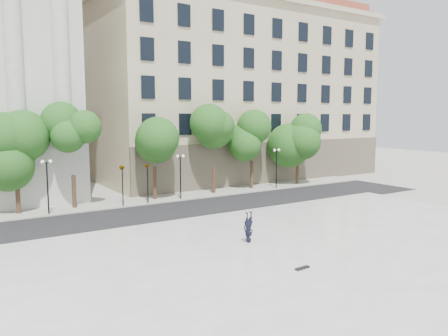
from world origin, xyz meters
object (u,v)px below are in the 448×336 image
at_px(person_lying, 249,238).
at_px(skateboard, 302,268).
at_px(traffic_light_west, 122,165).
at_px(traffic_light_east, 147,163).

distance_m(person_lying, skateboard, 5.18).
relative_size(traffic_light_west, skateboard, 5.03).
bearing_deg(traffic_light_west, skateboard, -85.67).
height_order(person_lying, skateboard, person_lying).
height_order(traffic_light_west, traffic_light_east, traffic_light_east).
bearing_deg(person_lying, traffic_light_east, 85.90).
distance_m(traffic_light_west, person_lying, 16.20).
xyz_separation_m(traffic_light_west, skateboard, (1.58, -20.93, -3.25)).
relative_size(traffic_light_west, person_lying, 2.32).
bearing_deg(person_lying, traffic_light_west, 94.34).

